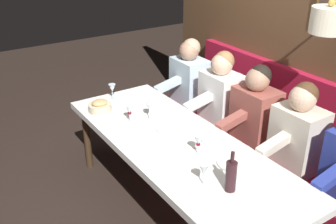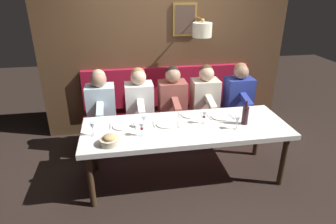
{
  "view_description": "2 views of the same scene",
  "coord_description": "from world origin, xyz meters",
  "px_view_note": "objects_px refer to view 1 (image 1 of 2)",
  "views": [
    {
      "loc": [
        -1.6,
        -2.28,
        2.38
      ],
      "look_at": [
        0.05,
        0.21,
        0.92
      ],
      "focal_mm": 41.81,
      "sensor_mm": 36.0,
      "label": 1
    },
    {
      "loc": [
        -3.04,
        0.74,
        2.34
      ],
      "look_at": [
        0.05,
        0.21,
        0.92
      ],
      "focal_mm": 31.07,
      "sensor_mm": 36.0,
      "label": 2
    }
  ],
  "objects_px": {
    "wine_glass_3": "(112,89)",
    "wine_glass_4": "(129,110)",
    "wine_glass_2": "(204,170)",
    "diner_far": "(221,92)",
    "dining_table": "(177,149)",
    "diner_middle": "(255,109)",
    "bread_bowl": "(100,106)",
    "diner_near": "(298,130)",
    "wine_bottle": "(231,176)",
    "wine_glass_1": "(198,141)",
    "wine_glass_0": "(149,107)",
    "diner_farthest": "(189,76)"
  },
  "relations": [
    {
      "from": "diner_far",
      "to": "diner_farthest",
      "type": "distance_m",
      "value": 0.55
    },
    {
      "from": "diner_middle",
      "to": "bread_bowl",
      "type": "height_order",
      "value": "diner_middle"
    },
    {
      "from": "diner_near",
      "to": "diner_far",
      "type": "xyz_separation_m",
      "value": [
        0.0,
        0.99,
        0.0
      ]
    },
    {
      "from": "diner_near",
      "to": "wine_glass_1",
      "type": "distance_m",
      "value": 0.89
    },
    {
      "from": "wine_glass_1",
      "to": "dining_table",
      "type": "bearing_deg",
      "value": 99.09
    },
    {
      "from": "wine_bottle",
      "to": "bread_bowl",
      "type": "distance_m",
      "value": 1.63
    },
    {
      "from": "wine_glass_3",
      "to": "bread_bowl",
      "type": "relative_size",
      "value": 0.75
    },
    {
      "from": "wine_glass_0",
      "to": "wine_bottle",
      "type": "distance_m",
      "value": 1.22
    },
    {
      "from": "wine_glass_1",
      "to": "wine_glass_3",
      "type": "relative_size",
      "value": 1.0
    },
    {
      "from": "dining_table",
      "to": "diner_middle",
      "type": "distance_m",
      "value": 0.89
    },
    {
      "from": "diner_middle",
      "to": "wine_glass_1",
      "type": "xyz_separation_m",
      "value": [
        -0.84,
        -0.24,
        0.04
      ]
    },
    {
      "from": "diner_farthest",
      "to": "wine_bottle",
      "type": "xyz_separation_m",
      "value": [
        -0.94,
        -1.76,
        0.04
      ]
    },
    {
      "from": "diner_near",
      "to": "wine_glass_1",
      "type": "relative_size",
      "value": 4.82
    },
    {
      "from": "diner_farthest",
      "to": "diner_near",
      "type": "bearing_deg",
      "value": -90.0
    },
    {
      "from": "wine_glass_0",
      "to": "wine_bottle",
      "type": "relative_size",
      "value": 0.55
    },
    {
      "from": "diner_far",
      "to": "wine_glass_1",
      "type": "xyz_separation_m",
      "value": [
        -0.84,
        -0.72,
        0.04
      ]
    },
    {
      "from": "wine_glass_2",
      "to": "diner_far",
      "type": "bearing_deg",
      "value": 45.18
    },
    {
      "from": "dining_table",
      "to": "wine_glass_4",
      "type": "distance_m",
      "value": 0.59
    },
    {
      "from": "diner_near",
      "to": "wine_bottle",
      "type": "height_order",
      "value": "diner_near"
    },
    {
      "from": "wine_glass_3",
      "to": "wine_glass_4",
      "type": "height_order",
      "value": "same"
    },
    {
      "from": "wine_glass_4",
      "to": "wine_glass_1",
      "type": "bearing_deg",
      "value": -76.73
    },
    {
      "from": "dining_table",
      "to": "wine_glass_4",
      "type": "xyz_separation_m",
      "value": [
        -0.15,
        0.54,
        0.18
      ]
    },
    {
      "from": "diner_farthest",
      "to": "wine_glass_1",
      "type": "xyz_separation_m",
      "value": [
        -0.84,
        -1.27,
        0.04
      ]
    },
    {
      "from": "wine_glass_1",
      "to": "wine_glass_3",
      "type": "distance_m",
      "value": 1.32
    },
    {
      "from": "diner_far",
      "to": "wine_glass_4",
      "type": "xyz_separation_m",
      "value": [
        -1.03,
        0.05,
        0.04
      ]
    },
    {
      "from": "wine_glass_3",
      "to": "bread_bowl",
      "type": "xyz_separation_m",
      "value": [
        -0.23,
        -0.19,
        -0.07
      ]
    },
    {
      "from": "dining_table",
      "to": "wine_glass_0",
      "type": "relative_size",
      "value": 15.12
    },
    {
      "from": "dining_table",
      "to": "diner_near",
      "type": "distance_m",
      "value": 1.02
    },
    {
      "from": "wine_glass_1",
      "to": "wine_bottle",
      "type": "bearing_deg",
      "value": -101.44
    },
    {
      "from": "wine_glass_1",
      "to": "wine_glass_4",
      "type": "relative_size",
      "value": 1.0
    },
    {
      "from": "wine_glass_0",
      "to": "wine_glass_2",
      "type": "relative_size",
      "value": 1.0
    },
    {
      "from": "diner_farthest",
      "to": "wine_glass_3",
      "type": "height_order",
      "value": "diner_farthest"
    },
    {
      "from": "diner_farthest",
      "to": "bread_bowl",
      "type": "xyz_separation_m",
      "value": [
        -1.16,
        -0.14,
        -0.03
      ]
    },
    {
      "from": "wine_glass_1",
      "to": "bread_bowl",
      "type": "relative_size",
      "value": 0.75
    },
    {
      "from": "diner_near",
      "to": "wine_glass_2",
      "type": "height_order",
      "value": "diner_near"
    },
    {
      "from": "diner_middle",
      "to": "wine_glass_3",
      "type": "distance_m",
      "value": 1.43
    },
    {
      "from": "wine_glass_4",
      "to": "wine_glass_2",
      "type": "bearing_deg",
      "value": -91.45
    },
    {
      "from": "wine_glass_1",
      "to": "wine_glass_2",
      "type": "height_order",
      "value": "same"
    },
    {
      "from": "bread_bowl",
      "to": "wine_glass_3",
      "type": "bearing_deg",
      "value": 39.48
    },
    {
      "from": "diner_near",
      "to": "diner_farthest",
      "type": "distance_m",
      "value": 1.54
    },
    {
      "from": "dining_table",
      "to": "diner_near",
      "type": "bearing_deg",
      "value": -29.41
    },
    {
      "from": "diner_middle",
      "to": "wine_glass_3",
      "type": "bearing_deg",
      "value": 130.82
    },
    {
      "from": "wine_glass_1",
      "to": "wine_glass_4",
      "type": "bearing_deg",
      "value": 103.27
    },
    {
      "from": "diner_middle",
      "to": "bread_bowl",
      "type": "relative_size",
      "value": 3.6
    },
    {
      "from": "diner_farthest",
      "to": "diner_middle",
      "type": "bearing_deg",
      "value": -90.0
    },
    {
      "from": "dining_table",
      "to": "wine_glass_4",
      "type": "height_order",
      "value": "wine_glass_4"
    },
    {
      "from": "wine_glass_4",
      "to": "wine_bottle",
      "type": "xyz_separation_m",
      "value": [
        0.09,
        -1.26,
        0.0
      ]
    },
    {
      "from": "wine_glass_0",
      "to": "wine_glass_1",
      "type": "relative_size",
      "value": 1.0
    },
    {
      "from": "dining_table",
      "to": "wine_glass_4",
      "type": "bearing_deg",
      "value": 105.02
    },
    {
      "from": "diner_near",
      "to": "wine_glass_3",
      "type": "distance_m",
      "value": 1.84
    }
  ]
}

